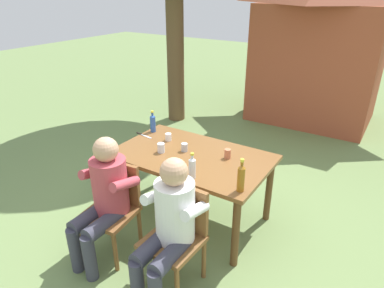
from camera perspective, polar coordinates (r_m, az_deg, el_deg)
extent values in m
plane|color=#6B844C|center=(3.88, 0.00, -11.98)|extent=(24.00, 24.00, 0.00)
cube|color=brown|center=(3.48, 0.00, -2.09)|extent=(1.58, 0.96, 0.04)
cylinder|color=brown|center=(3.79, -12.51, -6.92)|extent=(0.07, 0.07, 0.73)
cylinder|color=brown|center=(3.11, 7.33, -14.54)|extent=(0.07, 0.07, 0.73)
cylinder|color=brown|center=(4.31, -5.11, -2.24)|extent=(0.07, 0.07, 0.73)
cylinder|color=brown|center=(3.72, 12.77, -7.60)|extent=(0.07, 0.07, 0.73)
cube|color=brown|center=(3.28, -13.72, -11.31)|extent=(0.49, 0.49, 0.04)
cube|color=brown|center=(3.28, -11.95, -6.28)|extent=(0.42, 0.09, 0.42)
cylinder|color=brown|center=(3.42, -17.94, -14.98)|extent=(0.04, 0.04, 0.41)
cylinder|color=brown|center=(3.21, -12.74, -17.30)|extent=(0.04, 0.04, 0.41)
cylinder|color=brown|center=(3.63, -13.84, -11.75)|extent=(0.04, 0.04, 0.41)
cylinder|color=brown|center=(3.44, -8.77, -13.64)|extent=(0.04, 0.04, 0.41)
cube|color=brown|center=(2.90, -3.34, -16.14)|extent=(0.46, 0.46, 0.04)
cube|color=brown|center=(2.88, -0.97, -10.56)|extent=(0.42, 0.06, 0.42)
cylinder|color=brown|center=(3.04, -8.57, -19.76)|extent=(0.04, 0.04, 0.41)
cylinder|color=brown|center=(2.87, -2.51, -23.04)|extent=(0.04, 0.04, 0.41)
cylinder|color=brown|center=(3.25, -3.84, -16.03)|extent=(0.04, 0.04, 0.41)
cylinder|color=brown|center=(3.08, 2.01, -18.73)|extent=(0.04, 0.04, 0.41)
cylinder|color=#B7424C|center=(3.15, -13.59, -6.77)|extent=(0.32, 0.32, 0.52)
sphere|color=tan|center=(2.98, -14.28, -0.90)|extent=(0.22, 0.22, 0.22)
cylinder|color=#383847|center=(3.25, -16.80, -11.69)|extent=(0.14, 0.40, 0.14)
cylinder|color=#383847|center=(3.30, -18.96, -16.46)|extent=(0.11, 0.11, 0.45)
cylinder|color=#B7424C|center=(3.24, -16.10, -4.57)|extent=(0.09, 0.31, 0.16)
cylinder|color=#383847|center=(3.14, -14.55, -12.89)|extent=(0.14, 0.40, 0.14)
cylinder|color=#383847|center=(3.18, -16.78, -17.83)|extent=(0.11, 0.11, 0.45)
cylinder|color=#B7424C|center=(3.00, -11.18, -6.60)|extent=(0.09, 0.31, 0.16)
cylinder|color=white|center=(2.75, -2.88, -11.18)|extent=(0.32, 0.32, 0.52)
sphere|color=tan|center=(2.56, -3.05, -4.69)|extent=(0.22, 0.22, 0.22)
cylinder|color=#383847|center=(2.84, -6.73, -16.80)|extent=(0.14, 0.40, 0.14)
cylinder|color=#383847|center=(2.89, -9.16, -22.27)|extent=(0.11, 0.11, 0.45)
cylinder|color=white|center=(2.80, -6.11, -8.62)|extent=(0.09, 0.31, 0.16)
cylinder|color=#383847|center=(2.76, -3.66, -18.22)|extent=(0.14, 0.40, 0.14)
cylinder|color=white|center=(2.62, 0.53, -11.14)|extent=(0.09, 0.31, 0.16)
cylinder|color=#996019|center=(2.86, 8.21, -5.94)|extent=(0.06, 0.06, 0.22)
cone|color=#996019|center=(2.80, 8.36, -3.77)|extent=(0.06, 0.06, 0.03)
cylinder|color=#996019|center=(2.78, 8.40, -3.22)|extent=(0.03, 0.03, 0.03)
cylinder|color=yellow|center=(2.77, 8.43, -2.73)|extent=(0.03, 0.03, 0.02)
cylinder|color=white|center=(3.02, 0.03, -4.22)|extent=(0.06, 0.06, 0.18)
cone|color=white|center=(2.97, 0.03, -2.51)|extent=(0.06, 0.06, 0.02)
cylinder|color=white|center=(2.96, 0.03, -2.08)|extent=(0.03, 0.03, 0.02)
cylinder|color=yellow|center=(2.95, 0.03, -1.70)|extent=(0.03, 0.03, 0.02)
cylinder|color=#2D56A3|center=(4.01, -6.58, 3.32)|extent=(0.06, 0.06, 0.19)
cone|color=#2D56A3|center=(3.97, -6.66, 4.74)|extent=(0.06, 0.06, 0.03)
cylinder|color=#2D56A3|center=(3.96, -6.67, 5.09)|extent=(0.03, 0.03, 0.03)
cylinder|color=yellow|center=(3.95, -6.69, 5.41)|extent=(0.03, 0.03, 0.02)
cylinder|color=#B2B7BC|center=(3.53, -1.28, -0.55)|extent=(0.07, 0.07, 0.09)
cylinder|color=white|center=(3.78, -3.99, 1.17)|extent=(0.07, 0.07, 0.08)
cylinder|color=silver|center=(3.51, -5.22, -0.65)|extent=(0.08, 0.08, 0.10)
cylinder|color=#BC6B47|center=(3.40, 5.99, -1.63)|extent=(0.07, 0.07, 0.10)
cube|color=silver|center=(3.92, -7.77, 1.30)|extent=(0.18, 0.05, 0.01)
cube|color=black|center=(3.99, -8.83, 1.75)|extent=(0.08, 0.03, 0.01)
cube|color=#2D4784|center=(4.55, -11.53, -3.48)|extent=(0.33, 0.18, 0.40)
cube|color=navy|center=(4.51, -12.50, -4.89)|extent=(0.23, 0.06, 0.18)
cylinder|color=brown|center=(6.24, -2.84, 16.62)|extent=(0.31, 0.31, 2.84)
cube|color=#9E472D|center=(6.76, 20.24, 12.50)|extent=(2.08, 1.61, 2.07)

